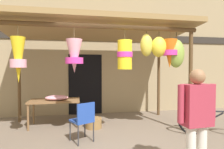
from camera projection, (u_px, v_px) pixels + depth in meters
ground_plane at (117, 142)px, 3.97m from camera, size 30.00×30.00×0.00m
shop_facade at (100, 53)px, 6.56m from camera, size 11.36×0.29×4.17m
market_stall_canopy at (102, 37)px, 4.75m from camera, size 4.78×2.28×2.71m
display_table at (55, 103)px, 5.09m from camera, size 1.31×0.72×0.70m
flower_heap_on_table at (57, 98)px, 5.07m from camera, size 0.60×0.42×0.13m
folding_chair at (83, 118)px, 3.95m from camera, size 0.54×0.54×0.84m
wicker_basket_by_table at (94, 123)px, 4.92m from camera, size 0.42×0.42×0.26m
parked_bicycle at (217, 120)px, 4.39m from camera, size 1.69×0.62×0.92m
vendor_in_orange at (197, 115)px, 2.61m from camera, size 0.59×0.25×1.54m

